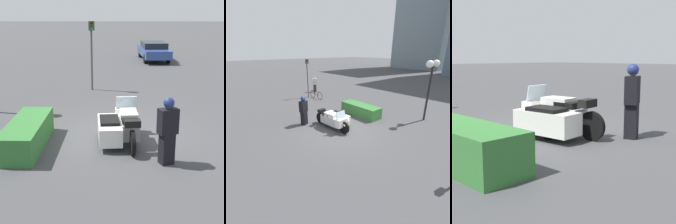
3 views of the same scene
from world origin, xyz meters
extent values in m
plane|color=#424244|center=(0.00, 0.00, 0.00)|extent=(160.00, 160.00, 0.00)
cylinder|color=black|center=(0.31, -0.17, 0.33)|extent=(0.66, 0.16, 0.66)
cylinder|color=black|center=(-1.60, -0.34, 0.33)|extent=(0.66, 0.16, 0.66)
cylinder|color=black|center=(-0.88, 0.28, 0.26)|extent=(0.52, 0.14, 0.51)
cube|color=#B7B7BC|center=(-0.65, -0.26, 0.46)|extent=(1.39, 0.59, 0.45)
cube|color=silver|center=(-0.65, -0.26, 0.78)|extent=(0.77, 0.52, 0.24)
cube|color=black|center=(-0.95, -0.28, 0.76)|extent=(0.58, 0.50, 0.12)
cube|color=silver|center=(0.11, -0.19, 0.55)|extent=(0.37, 0.67, 0.44)
cube|color=silver|center=(0.06, -0.19, 0.96)|extent=(0.17, 0.63, 0.40)
sphere|color=white|center=(0.36, -0.17, 0.48)|extent=(0.18, 0.18, 0.18)
cube|color=silver|center=(-0.82, 0.29, 0.40)|extent=(1.57, 0.76, 0.50)
sphere|color=silver|center=(-0.17, 0.34, 0.43)|extent=(0.47, 0.48, 0.48)
cube|color=black|center=(-0.82, 0.29, 0.69)|extent=(0.88, 0.60, 0.09)
cube|color=black|center=(-1.48, -0.33, 0.83)|extent=(0.28, 0.45, 0.18)
cube|color=black|center=(-2.10, -1.16, 0.40)|extent=(0.38, 0.41, 0.79)
cube|color=black|center=(-2.10, -1.16, 1.11)|extent=(0.44, 0.53, 0.63)
sphere|color=tan|center=(-2.10, -1.16, 1.53)|extent=(0.21, 0.21, 0.21)
sphere|color=navy|center=(-2.10, -1.16, 1.56)|extent=(0.27, 0.27, 0.27)
cube|color=#337033|center=(-1.07, 2.56, 0.36)|extent=(2.83, 0.93, 0.72)
cylinder|color=black|center=(2.15, 4.91, 1.68)|extent=(0.12, 0.12, 3.37)
cylinder|color=black|center=(2.15, 4.91, 3.22)|extent=(0.05, 0.82, 0.05)
sphere|color=white|center=(2.15, 5.32, 3.42)|extent=(0.41, 0.41, 0.41)
sphere|color=white|center=(2.15, 4.50, 3.42)|extent=(0.41, 0.41, 0.41)
sphere|color=black|center=(2.15, 4.91, 3.45)|extent=(0.12, 0.12, 0.12)
cylinder|color=#4C4C4C|center=(-7.47, 2.38, 1.51)|extent=(0.09, 0.09, 3.01)
cube|color=#334738|center=(-7.42, 2.37, 3.21)|extent=(0.17, 0.27, 0.40)
sphere|color=#410707|center=(-7.35, 2.36, 3.34)|extent=(0.11, 0.11, 0.11)
sphere|color=#462D06|center=(-7.35, 2.36, 3.21)|extent=(0.11, 0.11, 0.11)
sphere|color=green|center=(-7.35, 2.36, 3.08)|extent=(0.11, 0.11, 0.11)
cube|color=#2D2D33|center=(-8.95, 4.05, 0.38)|extent=(0.40, 0.41, 0.77)
cube|color=beige|center=(-8.95, 4.05, 1.07)|extent=(0.47, 0.52, 0.61)
sphere|color=tan|center=(-8.95, 4.05, 1.48)|extent=(0.21, 0.21, 0.21)
torus|color=black|center=(-6.09, 2.69, 0.33)|extent=(0.70, 0.09, 0.70)
torus|color=black|center=(-7.10, 2.62, 0.33)|extent=(0.70, 0.09, 0.70)
cylinder|color=#B21E1E|center=(-6.59, 2.65, 0.40)|extent=(0.92, 0.11, 0.05)
cylinder|color=#B21E1E|center=(-6.75, 2.64, 0.56)|extent=(0.04, 0.04, 0.33)
camera|label=1|loc=(-9.91, 0.03, 3.75)|focal=55.00mm
camera|label=2|loc=(6.45, -5.79, 4.13)|focal=28.00mm
camera|label=3|loc=(-6.32, 5.44, 1.84)|focal=55.00mm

